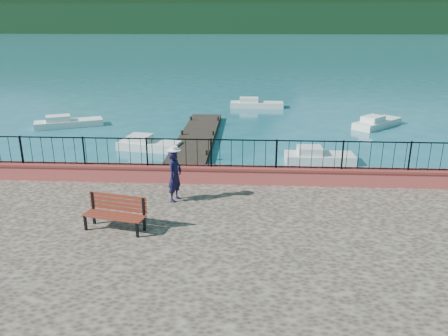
# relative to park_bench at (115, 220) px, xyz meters

# --- Properties ---
(ground) EXTENTS (2000.00, 2000.00, 0.00)m
(ground) POSITION_rel_park_bench_xyz_m (2.54, 0.07, -1.48)
(ground) COLOR #19596B
(ground) RESTS_ON ground
(parapet) EXTENTS (28.00, 0.46, 0.58)m
(parapet) POSITION_rel_park_bench_xyz_m (2.54, 3.77, 0.01)
(parapet) COLOR #B34041
(parapet) RESTS_ON promenade
(railing) EXTENTS (27.00, 0.05, 0.95)m
(railing) POSITION_rel_park_bench_xyz_m (2.54, 3.77, 0.77)
(railing) COLOR black
(railing) RESTS_ON parapet
(dock) EXTENTS (2.00, 16.00, 0.30)m
(dock) POSITION_rel_park_bench_xyz_m (0.54, 12.07, -1.33)
(dock) COLOR #2D231C
(dock) RESTS_ON ground
(far_forest) EXTENTS (900.00, 60.00, 18.00)m
(far_forest) POSITION_rel_park_bench_xyz_m (2.54, 300.07, 7.52)
(far_forest) COLOR black
(far_forest) RESTS_ON ground
(foothills) EXTENTS (900.00, 120.00, 44.00)m
(foothills) POSITION_rel_park_bench_xyz_m (2.54, 360.07, 20.52)
(foothills) COLOR black
(foothills) RESTS_ON ground
(companion_hill) EXTENTS (448.00, 384.00, 180.00)m
(companion_hill) POSITION_rel_park_bench_xyz_m (222.54, 560.07, -1.48)
(companion_hill) COLOR #142D23
(companion_hill) RESTS_ON ground
(park_bench) EXTENTS (1.75, 0.90, 0.93)m
(park_bench) POSITION_rel_park_bench_xyz_m (0.00, 0.00, 0.00)
(park_bench) COLOR black
(park_bench) RESTS_ON promenade
(person) EXTENTS (0.56, 0.69, 1.62)m
(person) POSITION_rel_park_bench_xyz_m (1.26, 2.11, 0.53)
(person) COLOR black
(person) RESTS_ON promenade
(hat) EXTENTS (0.44, 0.44, 0.12)m
(hat) POSITION_rel_park_bench_xyz_m (1.26, 2.11, 1.39)
(hat) COLOR white
(hat) RESTS_ON person
(boat_0) EXTENTS (3.45, 1.89, 0.80)m
(boat_0) POSITION_rel_park_bench_xyz_m (-1.81, 11.92, -1.08)
(boat_0) COLOR silver
(boat_0) RESTS_ON ground
(boat_1) EXTENTS (3.31, 1.34, 0.80)m
(boat_1) POSITION_rel_park_bench_xyz_m (6.96, 10.13, -1.08)
(boat_1) COLOR silver
(boat_1) RESTS_ON ground
(boat_2) EXTENTS (3.75, 3.74, 0.80)m
(boat_2) POSITION_rel_park_bench_xyz_m (11.92, 18.17, -1.08)
(boat_2) COLOR white
(boat_2) RESTS_ON ground
(boat_3) EXTENTS (4.38, 2.91, 0.80)m
(boat_3) POSITION_rel_park_bench_xyz_m (-8.24, 16.99, -1.08)
(boat_3) COLOR silver
(boat_3) RESTS_ON ground
(boat_4) EXTENTS (4.21, 1.31, 0.80)m
(boat_4) POSITION_rel_park_bench_xyz_m (4.13, 24.61, -1.08)
(boat_4) COLOR silver
(boat_4) RESTS_ON ground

